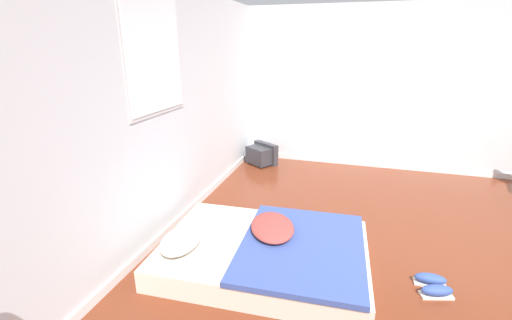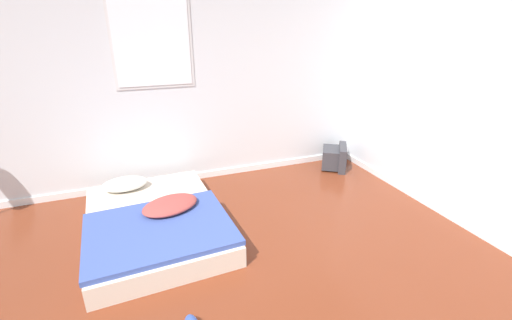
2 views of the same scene
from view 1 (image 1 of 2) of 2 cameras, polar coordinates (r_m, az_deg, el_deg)
The scene contains 6 objects.
ground_plane at distance 3.71m, azimuth 30.08°, elevation -16.48°, with size 20.00×20.00×0.00m, color maroon.
wall_back at distance 3.62m, azimuth -15.92°, elevation 6.96°, with size 8.18×0.08×2.60m.
wall_right at distance 6.03m, azimuth 26.24°, elevation 10.12°, with size 0.08×8.13×2.60m.
mattress_bed at distance 3.35m, azimuth 1.57°, elevation -14.89°, with size 1.45×1.96×0.36m.
crt_tv at distance 5.96m, azimuth 0.93°, elevation 0.93°, with size 0.55×0.58×0.36m.
sneaker_pair at distance 3.43m, azimuth 27.48°, elevation -18.03°, with size 0.29×0.30×0.10m.
Camera 1 is at (-2.99, 0.97, 1.98)m, focal length 24.00 mm.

